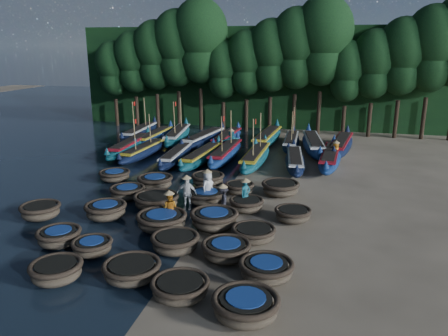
% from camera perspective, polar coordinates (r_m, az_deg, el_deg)
% --- Properties ---
extents(ground, '(120.00, 120.00, 0.00)m').
position_cam_1_polar(ground, '(23.89, -0.53, -4.31)').
color(ground, gray).
rests_on(ground, ground).
extents(foliage_wall, '(40.00, 3.00, 10.00)m').
position_cam_1_polar(foliage_wall, '(45.72, 6.57, 11.65)').
color(foliage_wall, black).
rests_on(foliage_wall, ground).
extents(coracle_1, '(2.03, 2.03, 0.75)m').
position_cam_1_polar(coracle_1, '(17.08, -21.05, -12.42)').
color(coracle_1, brown).
rests_on(coracle_1, ground).
extents(coracle_2, '(2.54, 2.54, 0.69)m').
position_cam_1_polar(coracle_2, '(16.46, -11.94, -12.91)').
color(coracle_2, brown).
rests_on(coracle_2, ground).
extents(coracle_3, '(2.48, 2.48, 0.66)m').
position_cam_1_polar(coracle_3, '(15.21, -5.74, -15.28)').
color(coracle_3, brown).
rests_on(coracle_3, ground).
extents(coracle_4, '(2.26, 2.26, 0.78)m').
position_cam_1_polar(coracle_4, '(14.11, 2.86, -17.57)').
color(coracle_4, brown).
rests_on(coracle_4, ground).
extents(coracle_5, '(1.94, 1.94, 0.73)m').
position_cam_1_polar(coracle_5, '(19.86, -20.74, -8.36)').
color(coracle_5, brown).
rests_on(coracle_5, ground).
extents(coracle_6, '(1.85, 1.85, 0.65)m').
position_cam_1_polar(coracle_6, '(18.64, -16.84, -9.78)').
color(coracle_6, brown).
rests_on(coracle_6, ground).
extents(coracle_7, '(2.01, 2.01, 0.76)m').
position_cam_1_polar(coracle_7, '(18.18, -6.40, -9.61)').
color(coracle_7, brown).
rests_on(coracle_7, ground).
extents(coracle_8, '(2.33, 2.33, 0.73)m').
position_cam_1_polar(coracle_8, '(17.48, 0.29, -10.63)').
color(coracle_8, brown).
rests_on(coracle_8, ground).
extents(coracle_9, '(2.35, 2.35, 0.72)m').
position_cam_1_polar(coracle_9, '(16.21, 5.55, -13.00)').
color(coracle_9, brown).
rests_on(coracle_9, ground).
extents(coracle_10, '(1.95, 1.95, 0.76)m').
position_cam_1_polar(coracle_10, '(23.10, -22.84, -5.16)').
color(coracle_10, brown).
rests_on(coracle_10, ground).
extents(coracle_11, '(2.34, 2.34, 0.81)m').
position_cam_1_polar(coracle_11, '(22.03, -15.19, -5.35)').
color(coracle_11, brown).
rests_on(coracle_11, ground).
extents(coracle_12, '(2.64, 2.64, 0.81)m').
position_cam_1_polar(coracle_12, '(20.28, -8.13, -6.80)').
color(coracle_12, brown).
rests_on(coracle_12, ground).
extents(coracle_13, '(2.30, 2.30, 0.84)m').
position_cam_1_polar(coracle_13, '(20.24, -1.28, -6.64)').
color(coracle_13, brown).
rests_on(coracle_13, ground).
extents(coracle_14, '(2.06, 2.06, 0.66)m').
position_cam_1_polar(coracle_14, '(19.06, 3.89, -8.50)').
color(coracle_14, brown).
rests_on(coracle_14, ground).
extents(coracle_15, '(1.96, 1.96, 0.74)m').
position_cam_1_polar(coracle_15, '(24.58, -12.50, -3.06)').
color(coracle_15, brown).
rests_on(coracle_15, ground).
extents(coracle_16, '(2.83, 2.83, 0.78)m').
position_cam_1_polar(coracle_16, '(22.89, -8.83, -4.23)').
color(coracle_16, brown).
rests_on(coracle_16, ground).
extents(coracle_17, '(2.18, 2.18, 0.73)m').
position_cam_1_polar(coracle_17, '(23.34, -2.36, -3.71)').
color(coracle_17, brown).
rests_on(coracle_17, ground).
extents(coracle_18, '(2.08, 2.08, 0.69)m').
position_cam_1_polar(coracle_18, '(22.28, 2.95, -4.75)').
color(coracle_18, brown).
rests_on(coracle_18, ground).
extents(coracle_19, '(1.79, 1.79, 0.67)m').
position_cam_1_polar(coracle_19, '(21.29, 8.99, -5.98)').
color(coracle_19, brown).
rests_on(coracle_19, ground).
extents(coracle_20, '(2.37, 2.37, 0.68)m').
position_cam_1_polar(coracle_20, '(27.97, -14.09, -0.94)').
color(coracle_20, brown).
rests_on(coracle_20, ground).
extents(coracle_21, '(2.53, 2.53, 0.82)m').
position_cam_1_polar(coracle_21, '(25.88, -8.97, -1.79)').
color(coracle_21, brown).
rests_on(coracle_21, ground).
extents(coracle_22, '(2.03, 2.03, 0.77)m').
position_cam_1_polar(coracle_22, '(26.18, -2.12, -1.48)').
color(coracle_22, brown).
rests_on(coracle_22, ground).
extents(coracle_23, '(1.78, 1.78, 0.67)m').
position_cam_1_polar(coracle_23, '(24.80, 2.05, -2.61)').
color(coracle_23, brown).
rests_on(coracle_23, ground).
extents(coracle_24, '(2.17, 2.17, 0.80)m').
position_cam_1_polar(coracle_24, '(24.76, 7.38, -2.59)').
color(coracle_24, brown).
rests_on(coracle_24, ground).
extents(long_boat_1, '(1.76, 8.41, 1.48)m').
position_cam_1_polar(long_boat_1, '(34.99, -12.18, 2.80)').
color(long_boat_1, '#10545C').
rests_on(long_boat_1, ground).
extents(long_boat_2, '(1.78, 7.42, 3.16)m').
position_cam_1_polar(long_boat_2, '(33.44, -10.49, 2.19)').
color(long_boat_2, '#0E1734').
rests_on(long_boat_2, ground).
extents(long_boat_3, '(1.62, 7.47, 1.32)m').
position_cam_1_polar(long_boat_3, '(31.70, -6.28, 1.61)').
color(long_boat_3, '#0E1734').
rests_on(long_boat_3, ground).
extents(long_boat_4, '(2.08, 7.68, 1.36)m').
position_cam_1_polar(long_boat_4, '(31.31, -2.93, 1.54)').
color(long_boat_4, '#10545C').
rests_on(long_boat_4, ground).
extents(long_boat_5, '(1.64, 8.32, 3.53)m').
position_cam_1_polar(long_boat_5, '(32.03, 0.22, 1.97)').
color(long_boat_5, navy).
rests_on(long_boat_5, ground).
extents(long_boat_6, '(1.69, 8.36, 3.55)m').
position_cam_1_polar(long_boat_6, '(30.90, 4.14, 1.42)').
color(long_boat_6, '#10545C').
rests_on(long_boat_6, ground).
extents(long_boat_7, '(2.08, 7.53, 1.33)m').
position_cam_1_polar(long_boat_7, '(30.50, 9.24, 0.95)').
color(long_boat_7, '#0E1734').
rests_on(long_boat_7, ground).
extents(long_boat_8, '(2.03, 8.36, 1.48)m').
position_cam_1_polar(long_boat_8, '(31.62, 13.68, 1.33)').
color(long_boat_8, navy).
rests_on(long_boat_8, ground).
extents(long_boat_9, '(1.76, 8.32, 3.54)m').
position_cam_1_polar(long_boat_9, '(40.50, -10.92, 4.60)').
color(long_boat_9, '#0E1734').
rests_on(long_boat_9, ground).
extents(long_boat_10, '(1.61, 8.05, 1.42)m').
position_cam_1_polar(long_boat_10, '(38.32, -9.04, 4.04)').
color(long_boat_10, navy).
rests_on(long_boat_10, ground).
extents(long_boat_11, '(2.62, 8.70, 3.72)m').
position_cam_1_polar(long_boat_11, '(38.53, -6.09, 4.29)').
color(long_boat_11, '#10545C').
rests_on(long_boat_11, ground).
extents(long_boat_12, '(2.80, 8.31, 1.48)m').
position_cam_1_polar(long_boat_12, '(37.06, -2.65, 3.86)').
color(long_boat_12, '#0E1734').
rests_on(long_boat_12, ground).
extents(long_boat_13, '(1.86, 7.89, 1.39)m').
position_cam_1_polar(long_boat_13, '(37.38, 0.38, 3.92)').
color(long_boat_13, navy).
rests_on(long_boat_13, ground).
extents(long_boat_14, '(2.26, 9.04, 1.59)m').
position_cam_1_polar(long_boat_14, '(37.26, 5.68, 3.93)').
color(long_boat_14, '#10545C').
rests_on(long_boat_14, ground).
extents(long_boat_15, '(1.52, 7.61, 3.23)m').
position_cam_1_polar(long_boat_15, '(36.45, 8.75, 3.40)').
color(long_boat_15, '#0E1734').
rests_on(long_boat_15, ground).
extents(long_boat_16, '(2.76, 8.91, 1.58)m').
position_cam_1_polar(long_boat_16, '(35.42, 11.58, 3.05)').
color(long_boat_16, navy).
rests_on(long_boat_16, ground).
extents(long_boat_17, '(2.79, 8.75, 1.55)m').
position_cam_1_polar(long_boat_17, '(35.66, 15.03, 2.90)').
color(long_boat_17, '#0E1734').
rests_on(long_boat_17, ground).
extents(fisherman_0, '(0.82, 1.01, 1.99)m').
position_cam_1_polar(fisherman_0, '(23.31, -2.15, -2.38)').
color(fisherman_0, silver).
rests_on(fisherman_0, ground).
extents(fisherman_1, '(0.66, 0.67, 1.76)m').
position_cam_1_polar(fisherman_1, '(22.48, 2.81, -3.21)').
color(fisherman_1, '#1A6170').
rests_on(fisherman_1, ground).
extents(fisherman_2, '(0.77, 0.60, 1.75)m').
position_cam_1_polar(fisherman_2, '(20.84, -7.11, -5.06)').
color(fisherman_2, orange).
rests_on(fisherman_2, ground).
extents(fisherman_3, '(0.82, 1.13, 1.77)m').
position_cam_1_polar(fisherman_3, '(21.60, -0.17, -4.19)').
color(fisherman_3, black).
rests_on(fisherman_3, ground).
extents(fisherman_4, '(1.06, 0.53, 1.95)m').
position_cam_1_polar(fisherman_4, '(22.47, -4.89, -3.16)').
color(fisherman_4, silver).
rests_on(fisherman_4, ground).
extents(fisherman_5, '(1.49, 1.60, 1.99)m').
position_cam_1_polar(fisherman_5, '(34.48, 0.97, 3.58)').
color(fisherman_5, '#1A6170').
rests_on(fisherman_5, ground).
extents(fisherman_6, '(0.84, 0.89, 1.73)m').
position_cam_1_polar(fisherman_6, '(32.40, 14.39, 2.12)').
color(fisherman_6, orange).
rests_on(fisherman_6, ground).
extents(tree_0, '(3.68, 3.68, 8.68)m').
position_cam_1_polar(tree_0, '(46.97, -14.21, 12.58)').
color(tree_0, black).
rests_on(tree_0, ground).
extents(tree_1, '(4.09, 4.09, 9.65)m').
position_cam_1_polar(tree_1, '(45.95, -11.64, 13.51)').
color(tree_1, black).
rests_on(tree_1, ground).
extents(tree_2, '(4.51, 4.51, 10.63)m').
position_cam_1_polar(tree_2, '(45.03, -8.94, 14.46)').
color(tree_2, black).
rests_on(tree_2, ground).
extents(tree_3, '(4.92, 4.92, 11.60)m').
position_cam_1_polar(tree_3, '(44.22, -6.11, 15.41)').
color(tree_3, black).
rests_on(tree_3, ground).
extents(tree_4, '(5.34, 5.34, 12.58)m').
position_cam_1_polar(tree_4, '(43.52, -3.15, 16.36)').
color(tree_4, black).
rests_on(tree_4, ground).
extents(tree_5, '(3.68, 3.68, 8.68)m').
position_cam_1_polar(tree_5, '(43.00, -0.08, 12.79)').
color(tree_5, black).
rests_on(tree_5, ground).
extents(tree_6, '(4.09, 4.09, 9.65)m').
position_cam_1_polar(tree_6, '(42.50, 3.03, 13.65)').
color(tree_6, black).
rests_on(tree_6, ground).
extents(tree_7, '(4.51, 4.51, 10.63)m').
position_cam_1_polar(tree_7, '(42.13, 6.22, 14.48)').
color(tree_7, black).
rests_on(tree_7, ground).
extents(tree_8, '(4.92, 4.92, 11.60)m').
position_cam_1_polar(tree_8, '(41.90, 9.49, 15.28)').
color(tree_8, black).
rests_on(tree_8, ground).
extents(tree_9, '(5.34, 5.34, 12.58)m').
position_cam_1_polar(tree_9, '(41.81, 12.80, 16.04)').
color(tree_9, black).
rests_on(tree_9, ground).
extents(tree_10, '(3.68, 3.68, 8.68)m').
position_cam_1_polar(tree_10, '(41.89, 15.79, 12.14)').
color(tree_10, black).
rests_on(tree_10, ground).
extents(tree_11, '(4.09, 4.09, 9.65)m').
position_cam_1_polar(tree_11, '(42.02, 19.06, 12.81)').
color(tree_11, black).
rests_on(tree_11, ground).
extents(tree_12, '(4.51, 4.51, 10.63)m').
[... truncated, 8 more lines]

